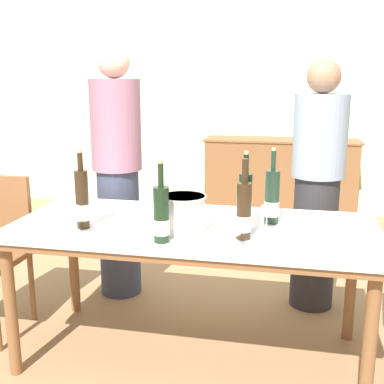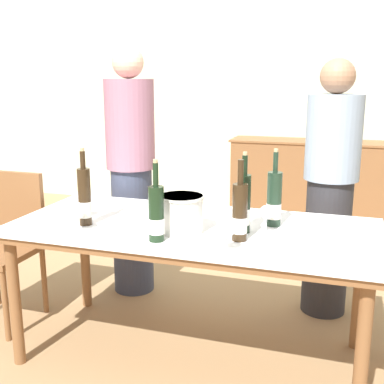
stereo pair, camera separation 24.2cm
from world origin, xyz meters
TOP-DOWN VIEW (x-y plane):
  - ground_plane at (0.00, 0.00)m, footprint 12.00×12.00m
  - back_wall at (0.00, 3.11)m, footprint 8.00×0.10m
  - sideboard_cabinet at (0.37, 2.82)m, footprint 1.61×0.46m
  - dining_table at (0.00, 0.00)m, footprint 1.88×0.89m
  - ice_bucket at (-0.02, -0.11)m, footprint 0.23×0.23m
  - wine_bottle_0 at (0.39, 0.14)m, footprint 0.08×0.08m
  - wine_bottle_1 at (-0.09, -0.27)m, footprint 0.07×0.07m
  - wine_bottle_2 at (0.27, -0.02)m, footprint 0.07×0.07m
  - wine_bottle_3 at (0.28, -0.14)m, footprint 0.07×0.07m
  - wine_bottle_4 at (-0.53, -0.14)m, footprint 0.07×0.07m
  - wine_glass_0 at (0.38, 0.01)m, footprint 0.07×0.07m
  - wine_glass_1 at (-0.63, -0.04)m, footprint 0.09×0.09m
  - wine_glass_2 at (-0.51, -0.26)m, footprint 0.08×0.08m
  - wine_glass_3 at (0.26, -0.31)m, footprint 0.07×0.07m
  - chair_left_end at (-1.24, 0.09)m, footprint 0.42×0.42m
  - person_host at (-0.66, 0.69)m, footprint 0.33×0.33m
  - person_guest_left at (0.65, 0.76)m, footprint 0.33×0.33m

SIDE VIEW (x-z plane):
  - ground_plane at x=0.00m, z-range 0.00..0.00m
  - sideboard_cabinet at x=0.37m, z-range 0.00..0.85m
  - chair_left_end at x=-1.24m, z-range 0.07..0.98m
  - dining_table at x=0.00m, z-range 0.30..1.03m
  - person_guest_left at x=0.65m, z-range 0.00..1.59m
  - wine_glass_3 at x=0.26m, z-range 0.76..0.89m
  - wine_glass_0 at x=0.38m, z-range 0.76..0.90m
  - wine_glass_1 at x=-0.63m, z-range 0.76..0.90m
  - ice_bucket at x=-0.02m, z-range 0.74..0.92m
  - wine_glass_2 at x=-0.51m, z-range 0.76..0.92m
  - person_host at x=-0.66m, z-range 0.00..1.68m
  - wine_bottle_1 at x=-0.09m, z-range 0.67..1.05m
  - wine_bottle_3 at x=0.28m, z-range 0.67..1.05m
  - wine_bottle_0 at x=0.39m, z-range 0.67..1.06m
  - wine_bottle_2 at x=0.27m, z-range 0.67..1.07m
  - wine_bottle_4 at x=-0.53m, z-range 0.67..1.07m
  - back_wall at x=0.00m, z-range 0.00..2.80m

